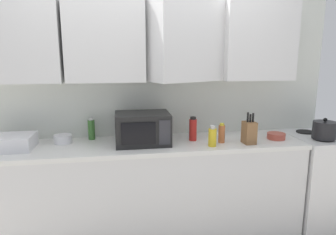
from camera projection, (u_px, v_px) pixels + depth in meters
The scene contains 13 objects.
wall_back_with_cabinets at pixel (145, 66), 2.81m from camera, with size 3.73×0.58×2.60m.
counter_run at pixel (149, 189), 2.82m from camera, with size 2.86×0.63×0.90m.
stove_range at pixel (325, 177), 3.09m from camera, with size 0.76×0.64×0.91m.
kettle at pixel (324, 130), 2.82m from camera, with size 0.21×0.21×0.20m.
microwave at pixel (143, 128), 2.69m from camera, with size 0.48×0.37×0.28m.
dish_rack at pixel (10, 142), 2.53m from camera, with size 0.38×0.30×0.12m, color silver.
knife_block at pixel (249, 132), 2.69m from camera, with size 0.11×0.12×0.29m.
bottle_green_oil at pixel (91, 129), 2.83m from camera, with size 0.06×0.06×0.20m.
bottle_spice_jar at pixel (222, 133), 2.73m from camera, with size 0.06×0.06×0.18m.
bottle_red_sauce at pixel (193, 129), 2.79m from camera, with size 0.07×0.07×0.23m.
bottle_yellow_mustard at pixel (212, 137), 2.61m from camera, with size 0.07×0.07×0.19m.
bowl_ceramic_small at pixel (63, 139), 2.72m from camera, with size 0.16×0.16×0.08m, color silver.
bowl_mixing_large at pixel (276, 136), 2.86m from camera, with size 0.17×0.17×0.06m, color #B24C3D.
Camera 1 is at (-0.25, -2.92, 1.67)m, focal length 32.04 mm.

